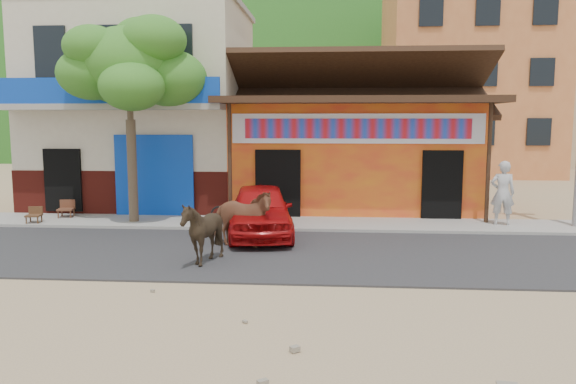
{
  "coord_description": "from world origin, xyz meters",
  "views": [
    {
      "loc": [
        1.25,
        -10.25,
        3.11
      ],
      "look_at": [
        0.22,
        3.0,
        1.4
      ],
      "focal_mm": 35.0,
      "sensor_mm": 36.0,
      "label": 1
    }
  ],
  "objects_px": {
    "tree": "(130,120)",
    "cow_tan": "(241,218)",
    "cafe_chair_left": "(66,201)",
    "cafe_chair_right": "(33,208)",
    "red_car": "(260,210)",
    "pedestrian": "(503,193)",
    "scooter": "(236,210)",
    "cow_dark": "(202,232)"
  },
  "relations": [
    {
      "from": "cafe_chair_left",
      "to": "scooter",
      "type": "bearing_deg",
      "value": -17.16
    },
    {
      "from": "cow_tan",
      "to": "red_car",
      "type": "bearing_deg",
      "value": 0.06
    },
    {
      "from": "cow_dark",
      "to": "red_car",
      "type": "bearing_deg",
      "value": 133.55
    },
    {
      "from": "pedestrian",
      "to": "cafe_chair_left",
      "type": "xyz_separation_m",
      "value": [
        -13.07,
        0.24,
        -0.43
      ]
    },
    {
      "from": "tree",
      "to": "cafe_chair_left",
      "type": "bearing_deg",
      "value": 167.84
    },
    {
      "from": "cow_tan",
      "to": "cow_dark",
      "type": "distance_m",
      "value": 1.79
    },
    {
      "from": "scooter",
      "to": "cafe_chair_right",
      "type": "height_order",
      "value": "cafe_chair_right"
    },
    {
      "from": "cafe_chair_right",
      "to": "red_car",
      "type": "bearing_deg",
      "value": -16.84
    },
    {
      "from": "tree",
      "to": "cafe_chair_right",
      "type": "relative_size",
      "value": 6.95
    },
    {
      "from": "pedestrian",
      "to": "cafe_chair_right",
      "type": "relative_size",
      "value": 2.13
    },
    {
      "from": "cow_tan",
      "to": "cafe_chair_left",
      "type": "distance_m",
      "value": 6.85
    },
    {
      "from": "cafe_chair_left",
      "to": "cow_tan",
      "type": "bearing_deg",
      "value": -38.39
    },
    {
      "from": "scooter",
      "to": "cow_dark",
      "type": "bearing_deg",
      "value": -175.19
    },
    {
      "from": "pedestrian",
      "to": "cafe_chair_left",
      "type": "relative_size",
      "value": 1.88
    },
    {
      "from": "cafe_chair_right",
      "to": "scooter",
      "type": "bearing_deg",
      "value": -6.18
    },
    {
      "from": "scooter",
      "to": "pedestrian",
      "type": "bearing_deg",
      "value": -81.97
    },
    {
      "from": "pedestrian",
      "to": "cow_tan",
      "type": "bearing_deg",
      "value": 31.21
    },
    {
      "from": "tree",
      "to": "cow_tan",
      "type": "relative_size",
      "value": 3.59
    },
    {
      "from": "tree",
      "to": "scooter",
      "type": "distance_m",
      "value": 4.05
    },
    {
      "from": "red_car",
      "to": "cafe_chair_left",
      "type": "relative_size",
      "value": 4.12
    },
    {
      "from": "tree",
      "to": "cow_tan",
      "type": "height_order",
      "value": "tree"
    },
    {
      "from": "cow_tan",
      "to": "red_car",
      "type": "xyz_separation_m",
      "value": [
        0.29,
        1.35,
        -0.02
      ]
    },
    {
      "from": "tree",
      "to": "cow_tan",
      "type": "xyz_separation_m",
      "value": [
        3.68,
        -2.77,
        -2.37
      ]
    },
    {
      "from": "tree",
      "to": "pedestrian",
      "type": "bearing_deg",
      "value": 1.38
    },
    {
      "from": "cow_tan",
      "to": "tree",
      "type": "bearing_deg",
      "value": 65.37
    },
    {
      "from": "cow_dark",
      "to": "cow_tan",
      "type": "bearing_deg",
      "value": 130.96
    },
    {
      "from": "cow_dark",
      "to": "pedestrian",
      "type": "relative_size",
      "value": 0.75
    },
    {
      "from": "cafe_chair_right",
      "to": "cafe_chair_left",
      "type": "bearing_deg",
      "value": 55.0
    },
    {
      "from": "cow_dark",
      "to": "red_car",
      "type": "xyz_separation_m",
      "value": [
        0.86,
        3.05,
        -0.0
      ]
    },
    {
      "from": "tree",
      "to": "scooter",
      "type": "bearing_deg",
      "value": -3.68
    },
    {
      "from": "cow_tan",
      "to": "pedestrian",
      "type": "height_order",
      "value": "pedestrian"
    },
    {
      "from": "red_car",
      "to": "cafe_chair_left",
      "type": "height_order",
      "value": "red_car"
    },
    {
      "from": "tree",
      "to": "cow_tan",
      "type": "bearing_deg",
      "value": -37.02
    },
    {
      "from": "tree",
      "to": "cow_dark",
      "type": "xyz_separation_m",
      "value": [
        3.12,
        -4.48,
        -2.39
      ]
    },
    {
      "from": "red_car",
      "to": "pedestrian",
      "type": "bearing_deg",
      "value": 5.84
    },
    {
      "from": "tree",
      "to": "red_car",
      "type": "xyz_separation_m",
      "value": [
        3.97,
        -1.43,
        -2.39
      ]
    },
    {
      "from": "cow_dark",
      "to": "red_car",
      "type": "relative_size",
      "value": 0.34
    },
    {
      "from": "scooter",
      "to": "pedestrian",
      "type": "relative_size",
      "value": 0.82
    },
    {
      "from": "red_car",
      "to": "scooter",
      "type": "xyz_separation_m",
      "value": [
        -0.87,
        1.23,
        -0.21
      ]
    },
    {
      "from": "cow_dark",
      "to": "pedestrian",
      "type": "xyz_separation_m",
      "value": [
        7.62,
        4.74,
        0.31
      ]
    },
    {
      "from": "cow_tan",
      "to": "cafe_chair_right",
      "type": "height_order",
      "value": "cow_tan"
    },
    {
      "from": "cow_tan",
      "to": "red_car",
      "type": "distance_m",
      "value": 1.38
    }
  ]
}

